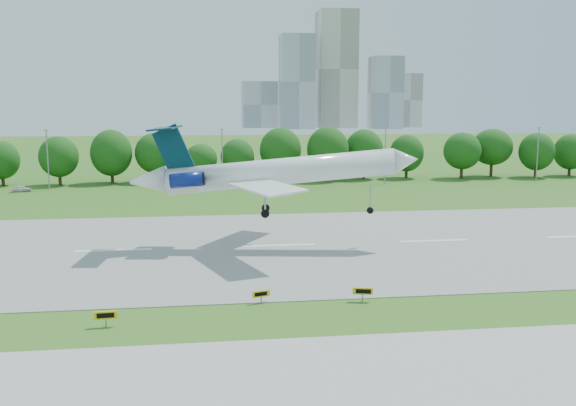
# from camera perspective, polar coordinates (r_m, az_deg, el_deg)

# --- Properties ---
(ground) EXTENTS (600.00, 600.00, 0.00)m
(ground) POSITION_cam_1_polar(r_m,az_deg,el_deg) (55.95, -18.62, -9.88)
(ground) COLOR #265917
(ground) RESTS_ON ground
(runway) EXTENTS (400.00, 45.00, 0.08)m
(runway) POSITION_cam_1_polar(r_m,az_deg,el_deg) (79.71, -15.27, -4.11)
(runway) COLOR gray
(runway) RESTS_ON ground
(tree_line) EXTENTS (288.40, 8.40, 10.40)m
(tree_line) POSITION_cam_1_polar(r_m,az_deg,el_deg) (144.86, -11.95, 4.22)
(tree_line) COLOR #382314
(tree_line) RESTS_ON ground
(light_poles) EXTENTS (175.90, 0.25, 12.19)m
(light_poles) POSITION_cam_1_polar(r_m,az_deg,el_deg) (135.13, -13.31, 3.92)
(light_poles) COLOR gray
(light_poles) RESTS_ON ground
(skyline) EXTENTS (127.00, 52.00, 80.00)m
(skyline) POSITION_cam_1_polar(r_m,az_deg,el_deg) (451.75, 3.80, 10.55)
(skyline) COLOR #B2B2B7
(skyline) RESTS_ON ground
(airliner) EXTENTS (35.42, 25.54, 11.18)m
(airliner) POSITION_cam_1_polar(r_m,az_deg,el_deg) (78.04, -1.97, 2.79)
(airliner) COLOR white
(airliner) RESTS_ON ground
(taxi_sign_left) EXTENTS (1.81, 0.34, 1.27)m
(taxi_sign_left) POSITION_cam_1_polar(r_m,az_deg,el_deg) (53.43, -15.89, -9.59)
(taxi_sign_left) COLOR gray
(taxi_sign_left) RESTS_ON ground
(taxi_sign_centre) EXTENTS (1.57, 0.65, 1.12)m
(taxi_sign_centre) POSITION_cam_1_polar(r_m,az_deg,el_deg) (57.33, -2.40, -8.08)
(taxi_sign_centre) COLOR gray
(taxi_sign_centre) RESTS_ON ground
(taxi_sign_right) EXTENTS (1.80, 0.64, 1.27)m
(taxi_sign_right) POSITION_cam_1_polar(r_m,az_deg,el_deg) (58.05, 6.65, -7.80)
(taxi_sign_right) COLOR gray
(taxi_sign_right) RESTS_ON ground
(service_vehicle_b) EXTENTS (3.84, 2.01, 1.25)m
(service_vehicle_b) POSITION_cam_1_polar(r_m,az_deg,el_deg) (138.06, -22.60, 1.18)
(service_vehicle_b) COLOR silver
(service_vehicle_b) RESTS_ON ground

